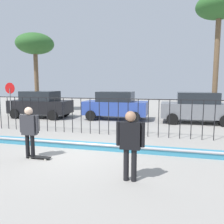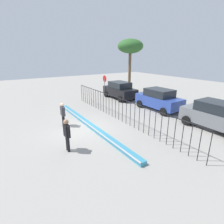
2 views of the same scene
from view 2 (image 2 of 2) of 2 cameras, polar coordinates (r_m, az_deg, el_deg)
The scene contains 11 objects.
ground_plane at distance 12.23m, azimuth -9.99°, elevation -5.35°, with size 60.00×60.00×0.00m, color #9E9991.
bowl_coping_ledge at distance 12.43m, azimuth -7.19°, elevation -4.22°, with size 11.00×0.41×0.27m.
perimeter_fence at distance 13.29m, azimuth 2.23°, elevation 1.79°, with size 14.04×0.04×1.75m.
skateboarder at distance 12.62m, azimuth -15.68°, elevation -0.12°, with size 0.68×0.25×1.68m.
skateboard at distance 12.67m, azimuth -14.88°, elevation -4.57°, with size 0.80×0.20×0.07m.
camera_operator at distance 9.27m, azimuth -14.45°, elevation -6.42°, with size 0.71×0.27×1.76m.
parked_car_black at distance 20.19m, azimuth 2.53°, elevation 7.14°, with size 4.30×2.12×1.90m.
parked_car_blue at distance 16.51m, azimuth 14.92°, elevation 4.05°, with size 4.30×2.12×1.90m.
parked_car_gray at distance 13.56m, azimuth 30.63°, elevation -0.96°, with size 4.30×2.12×1.90m.
stop_sign at distance 20.99m, azimuth -2.41°, elevation 9.36°, with size 0.76×0.07×2.50m.
palm_tree_short at distance 23.54m, azimuth 5.96°, elevation 20.21°, with size 3.20×3.20×6.70m.
Camera 2 is at (10.42, -4.22, 4.82)m, focal length 28.18 mm.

